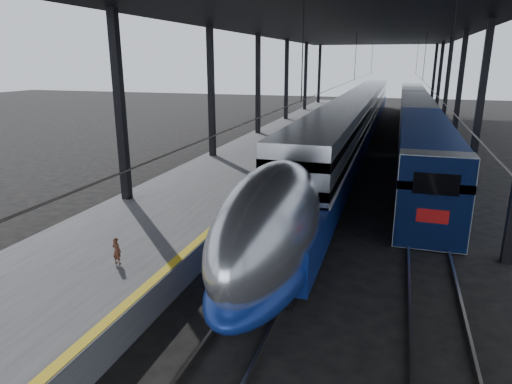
% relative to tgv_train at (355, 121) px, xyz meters
% --- Properties ---
extents(ground, '(160.00, 160.00, 0.00)m').
position_rel_tgv_train_xyz_m(ground, '(-2.00, -28.29, -1.90)').
color(ground, black).
rests_on(ground, ground).
extents(platform, '(6.00, 80.00, 1.00)m').
position_rel_tgv_train_xyz_m(platform, '(-5.50, -8.29, -1.40)').
color(platform, '#4C4C4F').
rests_on(platform, ground).
extents(yellow_strip, '(0.30, 80.00, 0.01)m').
position_rel_tgv_train_xyz_m(yellow_strip, '(-2.70, -8.29, -0.89)').
color(yellow_strip, gold).
rests_on(yellow_strip, platform).
extents(rails, '(6.52, 80.00, 0.16)m').
position_rel_tgv_train_xyz_m(rails, '(2.50, -8.29, -1.82)').
color(rails, slate).
rests_on(rails, ground).
extents(canopy, '(18.00, 75.00, 9.47)m').
position_rel_tgv_train_xyz_m(canopy, '(-0.10, -8.29, 7.22)').
color(canopy, black).
rests_on(canopy, ground).
extents(tgv_train, '(2.83, 65.20, 4.06)m').
position_rel_tgv_train_xyz_m(tgv_train, '(0.00, 0.00, 0.00)').
color(tgv_train, '#B2B5BA').
rests_on(tgv_train, ground).
extents(second_train, '(2.67, 56.05, 3.68)m').
position_rel_tgv_train_xyz_m(second_train, '(5.00, 4.10, -0.04)').
color(second_train, navy).
rests_on(second_train, ground).
extents(child, '(0.33, 0.25, 0.84)m').
position_rel_tgv_train_xyz_m(child, '(-4.29, -29.33, -0.48)').
color(child, '#482618').
rests_on(child, platform).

